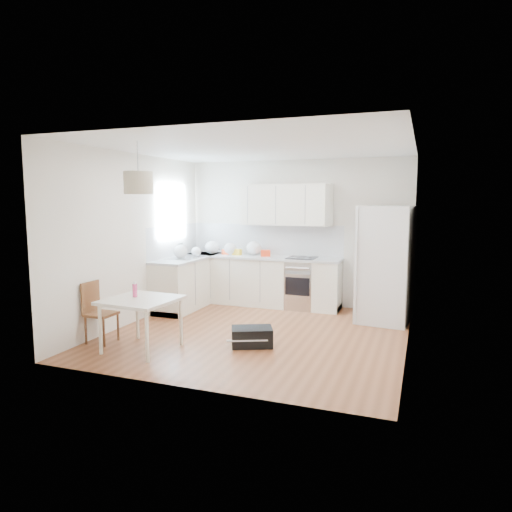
{
  "coord_description": "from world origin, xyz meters",
  "views": [
    {
      "loc": [
        2.26,
        -6.16,
        1.97
      ],
      "look_at": [
        -0.17,
        0.4,
        1.1
      ],
      "focal_mm": 32.0,
      "sensor_mm": 36.0,
      "label": 1
    }
  ],
  "objects_px": {
    "dining_chair": "(101,313)",
    "gym_bag": "(252,337)",
    "dining_table": "(141,304)",
    "refrigerator": "(387,264)"
  },
  "relations": [
    {
      "from": "dining_table",
      "to": "gym_bag",
      "type": "distance_m",
      "value": 1.53
    },
    {
      "from": "dining_chair",
      "to": "gym_bag",
      "type": "relative_size",
      "value": 1.55
    },
    {
      "from": "refrigerator",
      "to": "dining_chair",
      "type": "relative_size",
      "value": 2.22
    },
    {
      "from": "gym_bag",
      "to": "dining_chair",
      "type": "bearing_deg",
      "value": 171.76
    },
    {
      "from": "refrigerator",
      "to": "dining_table",
      "type": "xyz_separation_m",
      "value": [
        -2.89,
        -2.62,
        -0.32
      ]
    },
    {
      "from": "dining_table",
      "to": "dining_chair",
      "type": "distance_m",
      "value": 0.73
    },
    {
      "from": "refrigerator",
      "to": "dining_table",
      "type": "distance_m",
      "value": 3.92
    },
    {
      "from": "dining_table",
      "to": "gym_bag",
      "type": "bearing_deg",
      "value": 30.41
    },
    {
      "from": "refrigerator",
      "to": "dining_table",
      "type": "height_order",
      "value": "refrigerator"
    },
    {
      "from": "dining_chair",
      "to": "dining_table",
      "type": "bearing_deg",
      "value": -5.74
    }
  ]
}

